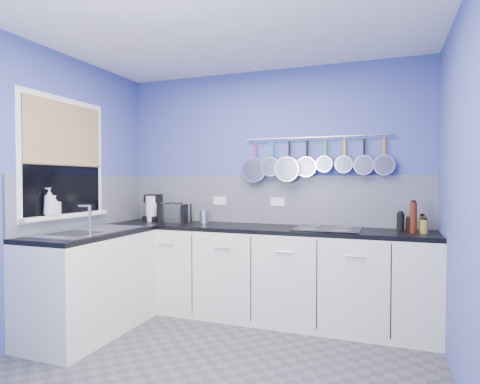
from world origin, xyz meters
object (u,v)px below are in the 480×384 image
Objects in this scene: paper_towel at (151,208)px; canister at (204,217)px; soap_bottle_b at (55,205)px; toaster at (174,213)px; soap_bottle_a at (49,202)px; coffee_maker at (152,208)px; hob at (327,229)px.

canister is (0.65, -0.00, -0.07)m from paper_towel.
soap_bottle_b reaches higher than toaster.
soap_bottle_a reaches higher than canister.
soap_bottle_a is at bearing -94.75° from toaster.
coffee_maker reaches higher than hob.
paper_towel is 2.07× the size of canister.
hob is (2.18, 1.10, -0.26)m from soap_bottle_a.
canister reaches higher than hob.
soap_bottle_a is 0.07m from soap_bottle_b.
toaster is (0.30, -0.04, -0.05)m from coffee_maker.
coffee_maker reaches higher than toaster.
soap_bottle_b is 1.26m from toaster.
coffee_maker is at bearing 107.10° from paper_towel.
soap_bottle_b reaches higher than coffee_maker.
paper_towel is 0.91× the size of toaster.
toaster is (0.29, 0.00, -0.04)m from paper_towel.
paper_towel is at bearing 176.86° from hob.
paper_towel is 0.04m from coffee_maker.
canister is at bearing -0.15° from paper_towel.
toaster is 1.66m from hob.
toaster is at bearing 65.45° from soap_bottle_b.
soap_bottle_a is at bearing -90.00° from soap_bottle_b.
canister is (0.66, -0.04, -0.08)m from coffee_maker.
hob is at bearing -3.14° from paper_towel.
soap_bottle_b reaches higher than hob.
toaster reaches higher than hob.
soap_bottle_b is at bearing -95.84° from toaster.
paper_towel reaches higher than canister.
soap_bottle_b is 1.27× the size of canister.
coffee_maker reaches higher than paper_towel.
soap_bottle_a is at bearing -106.97° from coffee_maker.
paper_towel is 0.65m from canister.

